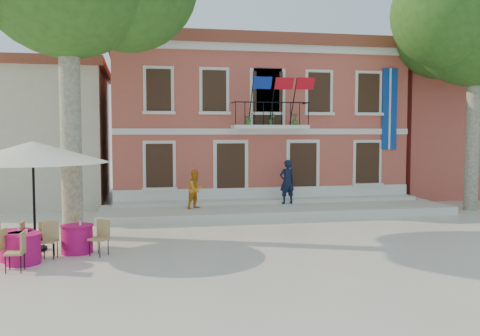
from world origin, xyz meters
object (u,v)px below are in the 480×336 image
(cafe_table_0, at_px, (16,244))
(patio_umbrella, at_px, (33,152))
(plane_tree_east, at_px, (476,23))
(pedestrian_navy, at_px, (287,182))
(cafe_table_1, at_px, (77,237))
(cafe_table_2, at_px, (23,247))
(pedestrian_orange, at_px, (196,189))

(cafe_table_0, bearing_deg, patio_umbrella, 76.35)
(cafe_table_0, bearing_deg, plane_tree_east, 18.25)
(pedestrian_navy, height_order, cafe_table_1, pedestrian_navy)
(patio_umbrella, distance_m, cafe_table_2, 2.81)
(patio_umbrella, height_order, cafe_table_2, patio_umbrella)
(patio_umbrella, xyz_separation_m, cafe_table_0, (-0.27, -1.12, -2.31))
(patio_umbrella, relative_size, cafe_table_0, 2.19)
(cafe_table_1, bearing_deg, plane_tree_east, 18.10)
(pedestrian_navy, distance_m, pedestrian_orange, 3.95)
(plane_tree_east, height_order, cafe_table_2, plane_tree_east)
(cafe_table_2, bearing_deg, cafe_table_0, 119.45)
(cafe_table_1, bearing_deg, pedestrian_navy, 39.08)
(pedestrian_navy, distance_m, cafe_table_2, 11.62)
(pedestrian_orange, xyz_separation_m, cafe_table_1, (-3.90, -5.64, -0.63))
(pedestrian_orange, xyz_separation_m, cafe_table_2, (-5.10, -6.63, -0.64))
(patio_umbrella, distance_m, cafe_table_1, 2.66)
(patio_umbrella, relative_size, cafe_table_2, 2.11)
(pedestrian_orange, height_order, cafe_table_1, pedestrian_orange)
(patio_umbrella, xyz_separation_m, cafe_table_1, (1.19, -0.59, -2.31))
(pedestrian_orange, relative_size, cafe_table_2, 0.78)
(cafe_table_0, height_order, cafe_table_1, same)
(pedestrian_orange, distance_m, cafe_table_2, 8.39)
(cafe_table_0, bearing_deg, pedestrian_navy, 36.53)
(cafe_table_1, height_order, cafe_table_2, same)
(plane_tree_east, relative_size, cafe_table_0, 5.61)
(pedestrian_navy, bearing_deg, plane_tree_east, 158.52)
(plane_tree_east, distance_m, cafe_table_0, 19.26)
(patio_umbrella, bearing_deg, plane_tree_east, 14.99)
(plane_tree_east, height_order, cafe_table_0, plane_tree_east)
(patio_umbrella, distance_m, cafe_table_0, 2.58)
(patio_umbrella, bearing_deg, cafe_table_2, -90.38)
(pedestrian_navy, height_order, pedestrian_orange, pedestrian_navy)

